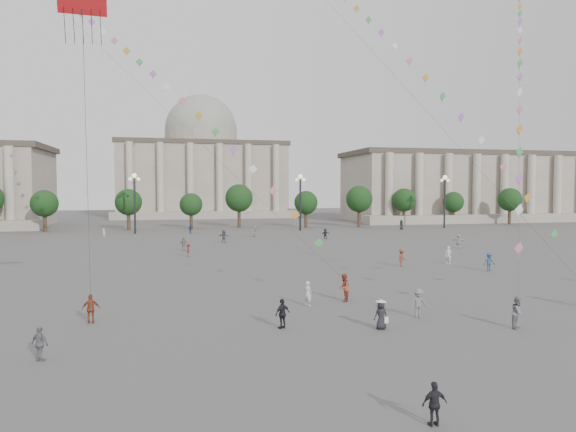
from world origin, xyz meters
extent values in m
plane|color=#4E4C4A|center=(0.00, 0.00, 0.00)|extent=(360.00, 360.00, 0.00)
cube|color=gray|center=(75.00, 95.00, 8.00)|extent=(80.00, 22.00, 16.00)
cube|color=#443D32|center=(75.00, 95.00, 16.60)|extent=(81.60, 22.44, 1.20)
cube|color=gray|center=(75.00, 82.00, 1.00)|extent=(84.00, 4.00, 2.00)
cube|color=gray|center=(0.00, 130.00, 10.00)|extent=(46.00, 30.00, 20.00)
cube|color=#443D32|center=(0.00, 130.00, 20.60)|extent=(46.92, 30.60, 1.20)
cube|color=gray|center=(0.00, 113.00, 1.00)|extent=(48.30, 4.00, 2.00)
cylinder|color=gray|center=(0.00, 130.00, 22.50)|extent=(21.00, 21.00, 5.00)
sphere|color=gray|center=(0.00, 130.00, 25.00)|extent=(21.00, 21.00, 21.00)
cylinder|color=#3A2C1D|center=(-30.00, 78.00, 1.76)|extent=(0.70, 0.70, 3.52)
sphere|color=black|center=(-30.00, 78.00, 5.44)|extent=(5.12, 5.12, 5.12)
cylinder|color=#3A2C1D|center=(-18.00, 78.00, 1.76)|extent=(0.70, 0.70, 3.52)
sphere|color=black|center=(-18.00, 78.00, 5.44)|extent=(5.12, 5.12, 5.12)
cylinder|color=#3A2C1D|center=(-6.00, 78.00, 1.76)|extent=(0.70, 0.70, 3.52)
sphere|color=black|center=(-6.00, 78.00, 5.44)|extent=(5.12, 5.12, 5.12)
cylinder|color=#3A2C1D|center=(6.00, 78.00, 1.76)|extent=(0.70, 0.70, 3.52)
sphere|color=black|center=(6.00, 78.00, 5.44)|extent=(5.12, 5.12, 5.12)
cylinder|color=#3A2C1D|center=(18.00, 78.00, 1.76)|extent=(0.70, 0.70, 3.52)
sphere|color=black|center=(18.00, 78.00, 5.44)|extent=(5.12, 5.12, 5.12)
cylinder|color=#3A2C1D|center=(30.00, 78.00, 1.76)|extent=(0.70, 0.70, 3.52)
sphere|color=black|center=(30.00, 78.00, 5.44)|extent=(5.12, 5.12, 5.12)
cylinder|color=#3A2C1D|center=(42.00, 78.00, 1.76)|extent=(0.70, 0.70, 3.52)
sphere|color=black|center=(42.00, 78.00, 5.44)|extent=(5.12, 5.12, 5.12)
cylinder|color=#3A2C1D|center=(54.00, 78.00, 1.76)|extent=(0.70, 0.70, 3.52)
sphere|color=black|center=(54.00, 78.00, 5.44)|extent=(5.12, 5.12, 5.12)
cylinder|color=#3A2C1D|center=(66.00, 78.00, 1.76)|extent=(0.70, 0.70, 3.52)
sphere|color=black|center=(66.00, 78.00, 5.44)|extent=(5.12, 5.12, 5.12)
cylinder|color=#262628|center=(-15.00, 70.00, 5.00)|extent=(0.36, 0.36, 10.00)
sphere|color=#FFE5B2|center=(-15.00, 70.00, 10.20)|extent=(0.90, 0.90, 0.90)
sphere|color=#FFE5B2|center=(-15.70, 70.00, 9.60)|extent=(0.60, 0.60, 0.60)
sphere|color=#FFE5B2|center=(-14.30, 70.00, 9.60)|extent=(0.60, 0.60, 0.60)
cylinder|color=#262628|center=(15.00, 70.00, 5.00)|extent=(0.36, 0.36, 10.00)
sphere|color=#FFE5B2|center=(15.00, 70.00, 10.20)|extent=(0.90, 0.90, 0.90)
sphere|color=#FFE5B2|center=(14.30, 70.00, 9.60)|extent=(0.60, 0.60, 0.60)
sphere|color=#FFE5B2|center=(15.70, 70.00, 9.60)|extent=(0.60, 0.60, 0.60)
cylinder|color=#262628|center=(45.00, 70.00, 5.00)|extent=(0.36, 0.36, 10.00)
sphere|color=#FFE5B2|center=(45.00, 70.00, 10.20)|extent=(0.90, 0.90, 0.90)
sphere|color=#FFE5B2|center=(44.30, 70.00, 9.60)|extent=(0.60, 0.60, 0.60)
sphere|color=#FFE5B2|center=(45.70, 70.00, 9.60)|extent=(0.60, 0.60, 0.60)
imported|color=navy|center=(-5.50, 68.00, 0.81)|extent=(0.99, 0.92, 1.63)
imported|color=#B0B1AC|center=(4.43, 59.09, 0.95)|extent=(1.74, 1.52, 1.90)
imported|color=slate|center=(6.06, 4.67, 0.89)|extent=(1.16, 0.68, 1.78)
imported|color=beige|center=(28.62, 37.57, 0.94)|extent=(1.67, 1.57, 1.88)
imported|color=brown|center=(14.08, 24.07, 0.90)|extent=(1.31, 1.26, 1.79)
imported|color=#232228|center=(14.88, 53.26, 0.83)|extent=(1.61, 0.90, 1.65)
imported|color=silver|center=(-19.39, 63.20, 0.78)|extent=(0.66, 0.67, 1.55)
imported|color=#58595C|center=(-1.21, 51.39, 0.93)|extent=(1.76, 1.39, 1.87)
imported|color=silver|center=(0.28, 9.21, 0.84)|extent=(0.67, 0.73, 1.68)
imported|color=navy|center=(20.96, 19.50, 0.90)|extent=(1.19, 0.72, 1.81)
imported|color=slate|center=(-7.24, 42.75, 0.85)|extent=(1.08, 0.67, 1.71)
imported|color=maroon|center=(-6.78, 36.32, 0.77)|extent=(0.70, 1.07, 1.55)
imported|color=silver|center=(19.67, 24.71, 0.94)|extent=(0.79, 0.81, 1.88)
imported|color=#212227|center=(34.73, 68.00, 0.96)|extent=(0.85, 1.07, 1.92)
imported|color=brown|center=(-13.26, 7.70, 0.85)|extent=(1.03, 0.49, 1.71)
imported|color=black|center=(-0.15, -8.63, 0.75)|extent=(0.88, 0.38, 1.49)
imported|color=slate|center=(-14.50, 1.19, 0.80)|extent=(0.99, 0.86, 1.60)
imported|color=black|center=(-2.57, 4.11, 0.84)|extent=(1.07, 0.83, 1.69)
imported|color=#9B3F2A|center=(3.09, 9.99, 0.97)|extent=(1.11, 1.19, 1.95)
imported|color=slate|center=(10.38, 1.22, 0.90)|extent=(1.10, 1.08, 1.79)
imported|color=black|center=(2.78, 2.75, 0.80)|extent=(0.83, 0.59, 1.60)
cone|color=white|center=(2.78, 2.75, 1.62)|extent=(0.52, 0.52, 0.14)
cylinder|color=white|center=(2.78, 2.75, 1.56)|extent=(0.60, 0.60, 0.02)
cube|color=white|center=(3.03, 2.60, 0.55)|extent=(0.22, 0.10, 0.35)
cube|color=#AE1215|center=(-12.57, 2.36, 16.61)|extent=(2.24, 0.70, 1.02)
cylinder|color=#3F3F3F|center=(-12.91, 5.03, 9.10)|extent=(0.02, 0.02, 15.95)
cylinder|color=#3F3F3F|center=(-13.52, 31.72, 20.37)|extent=(0.02, 0.02, 66.46)
cube|color=#4CA55C|center=(1.76, 11.73, 3.95)|extent=(0.76, 0.25, 0.76)
cube|color=gold|center=(0.43, 13.46, 5.91)|extent=(0.76, 0.25, 0.76)
cube|color=pink|center=(-0.90, 15.20, 7.72)|extent=(0.76, 0.25, 0.76)
cube|color=white|center=(-2.23, 16.94, 9.45)|extent=(0.76, 0.25, 0.76)
cube|color=#B966CC|center=(-3.56, 18.68, 11.11)|extent=(0.76, 0.25, 0.76)
cube|color=#4CA55C|center=(-4.89, 20.42, 12.72)|extent=(0.76, 0.25, 0.76)
cube|color=gold|center=(-6.22, 22.16, 14.29)|extent=(0.76, 0.25, 0.76)
cube|color=pink|center=(-7.54, 23.90, 15.82)|extent=(0.76, 0.25, 0.76)
cube|color=white|center=(-8.87, 25.63, 17.33)|extent=(0.76, 0.25, 0.76)
cube|color=#B966CC|center=(-10.20, 27.37, 18.82)|extent=(0.76, 0.25, 0.76)
cube|color=#4CA55C|center=(-11.53, 29.11, 20.28)|extent=(0.76, 0.25, 0.76)
cube|color=gold|center=(-12.86, 30.85, 21.72)|extent=(0.76, 0.25, 0.76)
cube|color=pink|center=(-14.19, 32.59, 23.14)|extent=(0.76, 0.25, 0.76)
cube|color=white|center=(-15.52, 34.33, 24.55)|extent=(0.76, 0.25, 0.76)
cube|color=#B966CC|center=(-16.85, 36.07, 25.94)|extent=(0.76, 0.25, 0.76)
cube|color=#4CA55C|center=(-18.17, 37.80, 27.32)|extent=(0.76, 0.25, 0.76)
cube|color=gold|center=(-19.50, 39.54, 28.69)|extent=(0.76, 0.25, 0.76)
cylinder|color=#3F3F3F|center=(11.18, 31.63, 25.94)|extent=(0.02, 0.02, 73.62)
cube|color=#4CA55C|center=(17.62, 7.14, 4.67)|extent=(0.76, 0.25, 0.76)
cube|color=gold|center=(17.06, 9.27, 7.21)|extent=(0.76, 0.25, 0.76)
cube|color=pink|center=(16.50, 11.40, 9.56)|extent=(0.76, 0.25, 0.76)
cube|color=white|center=(15.94, 13.53, 11.79)|extent=(0.76, 0.25, 0.76)
cube|color=#B966CC|center=(15.38, 15.66, 13.94)|extent=(0.76, 0.25, 0.76)
cube|color=#4CA55C|center=(14.82, 17.79, 16.03)|extent=(0.76, 0.25, 0.76)
cube|color=gold|center=(14.26, 19.92, 18.06)|extent=(0.76, 0.25, 0.76)
cube|color=pink|center=(13.70, 22.05, 20.05)|extent=(0.76, 0.25, 0.76)
cube|color=white|center=(13.14, 24.18, 22.01)|extent=(0.76, 0.25, 0.76)
cube|color=#B966CC|center=(12.58, 26.31, 23.93)|extent=(0.76, 0.25, 0.76)
cube|color=#4CA55C|center=(12.02, 28.44, 25.82)|extent=(0.76, 0.25, 0.76)
cube|color=gold|center=(11.46, 30.57, 27.69)|extent=(0.76, 0.25, 0.76)
cylinder|color=#3F3F3F|center=(25.85, 22.32, 20.74)|extent=(0.02, 0.02, 64.96)
cube|color=pink|center=(11.79, 3.14, 4.28)|extent=(0.76, 0.25, 0.76)
cube|color=white|center=(13.19, 5.06, 6.51)|extent=(0.76, 0.25, 0.76)
cube|color=#B966CC|center=(14.60, 6.98, 8.58)|extent=(0.76, 0.25, 0.76)
cube|color=#4CA55C|center=(16.01, 8.89, 10.54)|extent=(0.76, 0.25, 0.76)
cube|color=gold|center=(17.41, 10.81, 12.42)|extent=(0.76, 0.25, 0.76)
cube|color=pink|center=(18.82, 12.73, 14.26)|extent=(0.76, 0.25, 0.76)
cube|color=white|center=(20.23, 14.65, 16.04)|extent=(0.76, 0.25, 0.76)
cube|color=#B966CC|center=(21.63, 16.57, 17.79)|extent=(0.76, 0.25, 0.76)
cube|color=#4CA55C|center=(23.04, 18.48, 19.51)|extent=(0.76, 0.25, 0.76)
cube|color=gold|center=(24.45, 20.40, 21.19)|extent=(0.76, 0.25, 0.76)
cube|color=pink|center=(25.85, 22.32, 22.85)|extent=(0.76, 0.25, 0.76)
cube|color=white|center=(27.26, 24.24, 24.49)|extent=(0.76, 0.25, 0.76)
cube|color=#B966CC|center=(28.67, 26.16, 26.11)|extent=(0.76, 0.25, 0.76)
cube|color=#4CA55C|center=(30.07, 28.08, 27.71)|extent=(0.76, 0.25, 0.76)
cube|color=gold|center=(31.48, 29.99, 29.29)|extent=(0.76, 0.25, 0.76)
camera|label=1|loc=(-8.53, -23.75, 7.84)|focal=32.00mm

